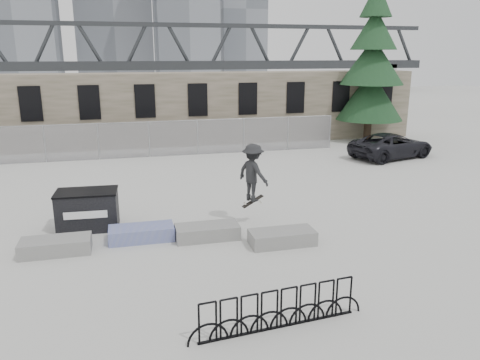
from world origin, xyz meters
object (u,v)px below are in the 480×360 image
Objects in this scene: bike_rack at (279,309)px; suv at (392,145)px; planter_offset at (282,237)px; dumpster at (88,210)px; planter_center_right at (207,231)px; planter_far_left at (56,245)px; planter_center_left at (141,233)px; skateboarder at (253,173)px; spruce_tree at (372,65)px.

suv is (11.53, 14.55, 0.26)m from bike_rack.
planter_offset is 0.98× the size of dumpster.
planter_far_left is at bearing -179.49° from planter_center_right.
planter_far_left and planter_center_left have the same top height.
planter_far_left is 0.92× the size of skateboarder.
planter_far_left is 1.00× the size of planter_offset.
planter_center_right and planter_offset have the same top height.
planter_center_right is 2.55m from skateboarder.
skateboarder is (3.79, 0.59, 1.56)m from planter_center_left.
dumpster is at bearing -143.55° from spruce_tree.
spruce_tree reaches higher than bike_rack.
spruce_tree is at bearing 38.94° from planter_far_left.
planter_far_left is 23.73m from spruce_tree.
suv is (15.83, 7.41, 0.03)m from dumpster.
planter_center_right is at bearing -132.95° from spruce_tree.
planter_center_left is at bearing -137.69° from spruce_tree.
dumpster is at bearing 121.02° from bike_rack.
planter_center_left is 21.62m from spruce_tree.
dumpster is at bearing 99.47° from suv.
dumpster is at bearing 66.22° from planter_far_left.
planter_center_right is (4.52, 0.04, 0.00)m from planter_far_left.
skateboarder is at bearing 101.08° from planter_offset.
spruce_tree reaches higher than planter_center_left.
planter_far_left is 1.00× the size of planter_center_left.
suv reaches higher than planter_far_left.
bike_rack is at bearing -55.90° from dumpster.
planter_offset is at bearing -126.20° from spruce_tree.
planter_center_right is 2.38m from planter_offset.
planter_center_left is 2.25m from dumpster.
planter_center_left is 4.14m from skateboarder.
spruce_tree reaches higher than planter_far_left.
spruce_tree reaches higher than dumpster.
skateboarder is (6.28, 1.01, 1.56)m from planter_far_left.
planter_far_left and planter_offset have the same top height.
planter_center_left is 0.98× the size of dumpster.
spruce_tree is at bearing 56.90° from bike_rack.
planter_center_left is at bearing 68.90° from skateboarder.
planter_center_right is 20.47m from spruce_tree.
dumpster is (-1.67, 1.45, 0.42)m from planter_center_left.
planter_far_left is at bearing -110.71° from dumpster.
planter_offset is 0.17× the size of spruce_tree.
planter_offset is at bearing 120.17° from suv.
planter_offset is at bearing -8.41° from planter_far_left.
spruce_tree is 5.26× the size of skateboarder.
suv is (14.16, 8.85, 0.45)m from planter_center_left.
suv is at bearing -105.10° from spruce_tree.
skateboarder is (-10.37, -8.27, 1.11)m from suv.
suv is (-1.44, -5.35, -4.22)m from spruce_tree.
planter_offset is 2.56m from skateboarder.
skateboarder reaches higher than planter_far_left.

